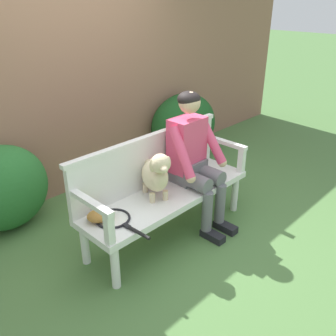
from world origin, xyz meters
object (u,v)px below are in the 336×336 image
at_px(tennis_racket, 115,220).
at_px(person_seated, 194,156).
at_px(garden_bench, 168,198).
at_px(dog_on_bench, 156,174).
at_px(baseball_glove, 100,215).

bearing_deg(tennis_racket, person_seated, -0.11).
relative_size(garden_bench, person_seated, 1.32).
relative_size(person_seated, tennis_racket, 2.33).
xyz_separation_m(dog_on_bench, tennis_racket, (-0.49, -0.02, -0.22)).
relative_size(person_seated, dog_on_bench, 2.82).
height_order(person_seated, dog_on_bench, person_seated).
bearing_deg(person_seated, dog_on_bench, 176.91).
distance_m(dog_on_bench, baseball_glove, 0.60).
xyz_separation_m(dog_on_bench, baseball_glove, (-0.56, 0.06, -0.19)).
height_order(person_seated, baseball_glove, person_seated).
relative_size(tennis_racket, baseball_glove, 2.58).
relative_size(garden_bench, baseball_glove, 7.95).
bearing_deg(person_seated, garden_bench, 177.06).
relative_size(dog_on_bench, tennis_racket, 0.82).
height_order(garden_bench, tennis_racket, tennis_racket).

